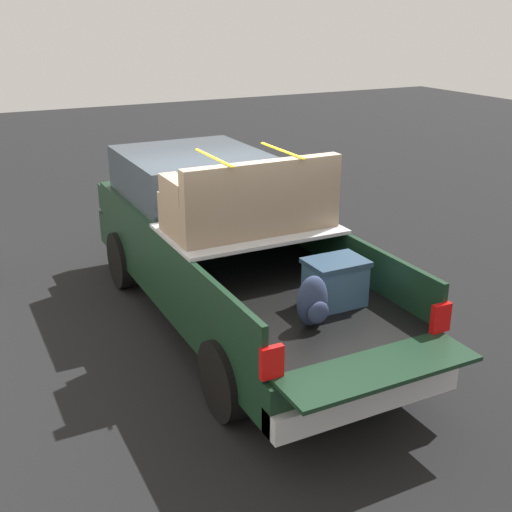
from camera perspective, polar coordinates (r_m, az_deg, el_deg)
The scene contains 2 objects.
ground_plane at distance 8.12m, azimuth -1.92°, elevation -5.91°, with size 40.00×40.00×0.00m, color black.
pickup_truck at distance 8.06m, azimuth -3.16°, elevation 1.39°, with size 6.05×2.06×2.23m.
Camera 1 is at (-6.58, 3.03, 3.67)m, focal length 45.05 mm.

